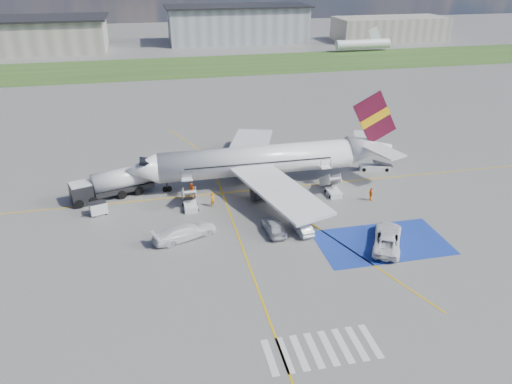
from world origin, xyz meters
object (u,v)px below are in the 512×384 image
(gpu_cart, at_px, (99,209))
(van_white_b, at_px, (185,230))
(fuel_tanker, at_px, (113,186))
(belt_loader, at_px, (375,168))
(airliner, at_px, (267,160))
(car_silver_b, at_px, (301,227))
(car_silver_a, at_px, (274,226))
(van_white_a, at_px, (388,236))

(gpu_cart, distance_m, van_white_b, 12.41)
(fuel_tanker, xyz_separation_m, van_white_b, (8.03, -12.61, -0.41))
(belt_loader, bearing_deg, airliner, -162.52)
(gpu_cart, height_order, car_silver_b, gpu_cart)
(gpu_cart, bearing_deg, fuel_tanker, 56.13)
(car_silver_a, height_order, van_white_b, van_white_b)
(gpu_cart, relative_size, van_white_b, 0.40)
(fuel_tanker, distance_m, van_white_b, 14.96)
(car_silver_a, xyz_separation_m, van_white_a, (11.23, -5.20, 0.31))
(car_silver_b, bearing_deg, van_white_a, 142.73)
(fuel_tanker, bearing_deg, airliner, -17.72)
(gpu_cart, xyz_separation_m, belt_loader, (38.22, 5.65, -0.38))
(car_silver_b, height_order, van_white_b, van_white_b)
(belt_loader, xyz_separation_m, van_white_b, (-28.62, -13.51, 0.72))
(van_white_a, bearing_deg, car_silver_a, 3.64)
(van_white_a, xyz_separation_m, van_white_b, (-21.03, 6.09, -0.04))
(van_white_b, bearing_deg, airliner, -64.29)
(car_silver_a, xyz_separation_m, van_white_b, (-9.80, 0.89, 0.27))
(airliner, bearing_deg, van_white_b, -134.53)
(car_silver_b, xyz_separation_m, van_white_b, (-12.86, 1.51, 0.41))
(gpu_cart, bearing_deg, car_silver_a, -39.81)
(gpu_cart, xyz_separation_m, van_white_b, (9.61, -7.86, 0.34))
(fuel_tanker, relative_size, belt_loader, 2.18)
(fuel_tanker, relative_size, van_white_a, 1.79)
(airliner, xyz_separation_m, van_white_a, (8.75, -18.57, -2.28))
(car_silver_b, bearing_deg, gpu_cart, -30.65)
(gpu_cart, relative_size, car_silver_a, 0.47)
(car_silver_b, bearing_deg, fuel_tanker, -42.07)
(car_silver_a, xyz_separation_m, car_silver_b, (3.07, -0.62, -0.14))
(belt_loader, relative_size, car_silver_b, 1.21)
(van_white_a, bearing_deg, car_silver_b, -0.78)
(belt_loader, xyz_separation_m, car_silver_b, (-15.76, -15.02, 0.31))
(car_silver_a, bearing_deg, van_white_b, -9.60)
(car_silver_a, bearing_deg, gpu_cart, -28.69)
(van_white_a, bearing_deg, fuel_tanker, -4.28)
(fuel_tanker, bearing_deg, car_silver_a, -54.48)
(gpu_cart, height_order, car_silver_a, gpu_cart)
(airliner, distance_m, belt_loader, 16.65)
(gpu_cart, distance_m, car_silver_b, 24.34)
(airliner, xyz_separation_m, belt_loader, (16.34, 1.03, -3.04))
(gpu_cart, height_order, van_white_a, van_white_a)
(belt_loader, bearing_deg, car_silver_a, -128.72)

